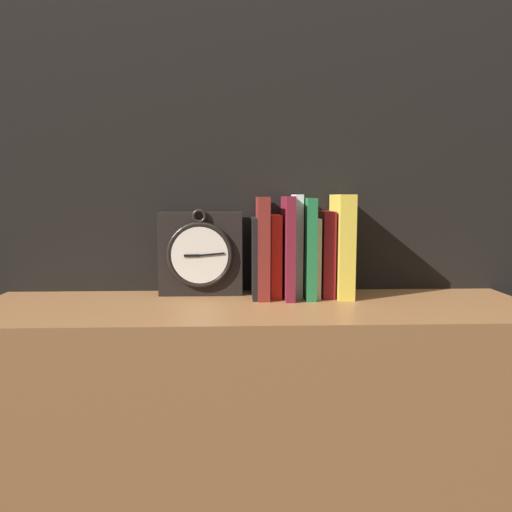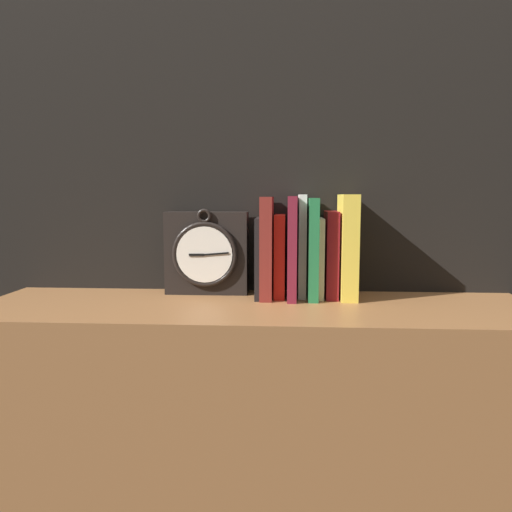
{
  "view_description": "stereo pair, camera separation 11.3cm",
  "coord_description": "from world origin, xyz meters",
  "px_view_note": "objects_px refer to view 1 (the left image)",
  "views": [
    {
      "loc": [
        -0.04,
        -1.13,
        0.98
      ],
      "look_at": [
        0.0,
        0.0,
        0.85
      ],
      "focal_mm": 35.0,
      "sensor_mm": 36.0,
      "label": 1
    },
    {
      "loc": [
        0.07,
        -1.13,
        0.98
      ],
      "look_at": [
        0.0,
        0.0,
        0.85
      ],
      "focal_mm": 35.0,
      "sensor_mm": 36.0,
      "label": 2
    }
  ],
  "objects_px": {
    "clock": "(201,253)",
    "book_slot7_maroon": "(325,253)",
    "book_slot1_maroon": "(263,247)",
    "book_slot4_white": "(297,245)",
    "book_slot8_yellow": "(342,246)",
    "book_slot3_maroon": "(288,247)",
    "book_slot5_green": "(308,248)",
    "book_slot6_cream": "(315,257)",
    "book_slot0_black": "(254,257)",
    "book_slot2_red": "(275,255)"
  },
  "relations": [
    {
      "from": "clock",
      "to": "book_slot5_green",
      "type": "bearing_deg",
      "value": -7.44
    },
    {
      "from": "book_slot6_cream",
      "to": "book_slot8_yellow",
      "type": "height_order",
      "value": "book_slot8_yellow"
    },
    {
      "from": "book_slot3_maroon",
      "to": "book_slot4_white",
      "type": "xyz_separation_m",
      "value": [
        0.03,
        0.02,
        0.0
      ]
    },
    {
      "from": "book_slot4_white",
      "to": "book_slot8_yellow",
      "type": "distance_m",
      "value": 0.11
    },
    {
      "from": "clock",
      "to": "book_slot3_maroon",
      "type": "distance_m",
      "value": 0.22
    },
    {
      "from": "book_slot6_cream",
      "to": "book_slot7_maroon",
      "type": "relative_size",
      "value": 0.92
    },
    {
      "from": "book_slot7_maroon",
      "to": "book_slot2_red",
      "type": "bearing_deg",
      "value": 179.1
    },
    {
      "from": "clock",
      "to": "book_slot1_maroon",
      "type": "xyz_separation_m",
      "value": [
        0.16,
        -0.03,
        0.02
      ]
    },
    {
      "from": "book_slot0_black",
      "to": "book_slot1_maroon",
      "type": "distance_m",
      "value": 0.03
    },
    {
      "from": "clock",
      "to": "book_slot5_green",
      "type": "xyz_separation_m",
      "value": [
        0.27,
        -0.04,
        0.02
      ]
    },
    {
      "from": "book_slot4_white",
      "to": "book_slot0_black",
      "type": "bearing_deg",
      "value": -172.13
    },
    {
      "from": "book_slot2_red",
      "to": "book_slot7_maroon",
      "type": "distance_m",
      "value": 0.13
    },
    {
      "from": "book_slot5_green",
      "to": "book_slot6_cream",
      "type": "relative_size",
      "value": 1.25
    },
    {
      "from": "book_slot3_maroon",
      "to": "book_slot5_green",
      "type": "relative_size",
      "value": 1.02
    },
    {
      "from": "book_slot2_red",
      "to": "book_slot8_yellow",
      "type": "relative_size",
      "value": 0.8
    },
    {
      "from": "clock",
      "to": "book_slot3_maroon",
      "type": "bearing_deg",
      "value": -10.38
    },
    {
      "from": "clock",
      "to": "book_slot7_maroon",
      "type": "xyz_separation_m",
      "value": [
        0.32,
        -0.02,
        0.0
      ]
    },
    {
      "from": "book_slot2_red",
      "to": "book_slot3_maroon",
      "type": "distance_m",
      "value": 0.04
    },
    {
      "from": "book_slot8_yellow",
      "to": "book_slot5_green",
      "type": "bearing_deg",
      "value": -177.82
    },
    {
      "from": "book_slot0_black",
      "to": "book_slot3_maroon",
      "type": "xyz_separation_m",
      "value": [
        0.08,
        -0.01,
        0.03
      ]
    },
    {
      "from": "book_slot1_maroon",
      "to": "book_slot2_red",
      "type": "bearing_deg",
      "value": 21.96
    },
    {
      "from": "book_slot5_green",
      "to": "book_slot7_maroon",
      "type": "distance_m",
      "value": 0.05
    },
    {
      "from": "book_slot2_red",
      "to": "book_slot4_white",
      "type": "xyz_separation_m",
      "value": [
        0.06,
        0.01,
        0.03
      ]
    },
    {
      "from": "book_slot3_maroon",
      "to": "book_slot5_green",
      "type": "distance_m",
      "value": 0.05
    },
    {
      "from": "book_slot1_maroon",
      "to": "book_slot4_white",
      "type": "relative_size",
      "value": 0.98
    },
    {
      "from": "book_slot3_maroon",
      "to": "book_slot4_white",
      "type": "distance_m",
      "value": 0.04
    },
    {
      "from": "book_slot0_black",
      "to": "book_slot7_maroon",
      "type": "relative_size",
      "value": 0.92
    },
    {
      "from": "book_slot2_red",
      "to": "book_slot7_maroon",
      "type": "bearing_deg",
      "value": -0.9
    },
    {
      "from": "book_slot0_black",
      "to": "book_slot8_yellow",
      "type": "xyz_separation_m",
      "value": [
        0.22,
        -0.0,
        0.03
      ]
    },
    {
      "from": "book_slot3_maroon",
      "to": "book_slot6_cream",
      "type": "bearing_deg",
      "value": 13.6
    },
    {
      "from": "book_slot0_black",
      "to": "book_slot8_yellow",
      "type": "bearing_deg",
      "value": -0.28
    },
    {
      "from": "book_slot0_black",
      "to": "book_slot5_green",
      "type": "bearing_deg",
      "value": -1.86
    },
    {
      "from": "book_slot7_maroon",
      "to": "book_slot8_yellow",
      "type": "xyz_separation_m",
      "value": [
        0.04,
        -0.01,
        0.02
      ]
    },
    {
      "from": "book_slot1_maroon",
      "to": "book_slot4_white",
      "type": "xyz_separation_m",
      "value": [
        0.09,
        0.02,
        0.0
      ]
    },
    {
      "from": "book_slot0_black",
      "to": "book_slot3_maroon",
      "type": "relative_size",
      "value": 0.79
    },
    {
      "from": "clock",
      "to": "book_slot4_white",
      "type": "height_order",
      "value": "book_slot4_white"
    },
    {
      "from": "book_slot2_red",
      "to": "book_slot3_maroon",
      "type": "relative_size",
      "value": 0.82
    },
    {
      "from": "clock",
      "to": "book_slot5_green",
      "type": "distance_m",
      "value": 0.27
    },
    {
      "from": "book_slot4_white",
      "to": "book_slot7_maroon",
      "type": "bearing_deg",
      "value": -6.22
    },
    {
      "from": "book_slot1_maroon",
      "to": "book_slot5_green",
      "type": "distance_m",
      "value": 0.11
    },
    {
      "from": "book_slot4_white",
      "to": "book_slot5_green",
      "type": "distance_m",
      "value": 0.03
    },
    {
      "from": "book_slot1_maroon",
      "to": "book_slot7_maroon",
      "type": "bearing_deg",
      "value": 3.87
    },
    {
      "from": "book_slot3_maroon",
      "to": "book_slot4_white",
      "type": "bearing_deg",
      "value": 43.48
    },
    {
      "from": "book_slot2_red",
      "to": "book_slot5_green",
      "type": "xyz_separation_m",
      "value": [
        0.08,
        -0.01,
        0.02
      ]
    },
    {
      "from": "clock",
      "to": "book_slot4_white",
      "type": "xyz_separation_m",
      "value": [
        0.24,
        -0.02,
        0.02
      ]
    },
    {
      "from": "book_slot3_maroon",
      "to": "book_slot7_maroon",
      "type": "height_order",
      "value": "book_slot3_maroon"
    },
    {
      "from": "book_slot1_maroon",
      "to": "book_slot7_maroon",
      "type": "xyz_separation_m",
      "value": [
        0.16,
        0.01,
        -0.02
      ]
    },
    {
      "from": "book_slot0_black",
      "to": "book_slot4_white",
      "type": "distance_m",
      "value": 0.11
    },
    {
      "from": "book_slot7_maroon",
      "to": "book_slot0_black",
      "type": "bearing_deg",
      "value": -177.72
    },
    {
      "from": "book_slot0_black",
      "to": "book_slot2_red",
      "type": "height_order",
      "value": "book_slot2_red"
    }
  ]
}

